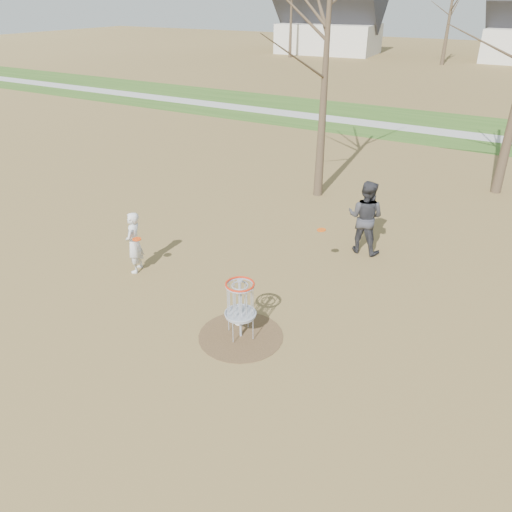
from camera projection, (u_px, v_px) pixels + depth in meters
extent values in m
plane|color=brown|center=(241.00, 336.00, 10.56)|extent=(160.00, 160.00, 0.00)
cube|color=#2D5119|center=(447.00, 128.00, 26.59)|extent=(160.00, 8.00, 0.01)
cube|color=#9E9E99|center=(443.00, 132.00, 25.83)|extent=(160.00, 1.50, 0.01)
cylinder|color=#47331E|center=(241.00, 336.00, 10.55)|extent=(1.80, 1.80, 0.01)
imported|color=silver|center=(134.00, 243.00, 12.66)|extent=(0.57, 0.69, 1.63)
imported|color=#313136|center=(365.00, 217.00, 13.56)|extent=(1.01, 0.79, 2.06)
cylinder|color=white|center=(239.00, 322.00, 10.96)|extent=(0.22, 0.22, 0.02)
cylinder|color=#E44F0C|center=(321.00, 230.00, 12.20)|extent=(0.22, 0.22, 0.04)
cylinder|color=#EB410C|center=(137.00, 239.00, 12.35)|extent=(0.22, 0.22, 0.02)
cylinder|color=#9EA3AD|center=(240.00, 310.00, 10.24)|extent=(0.05, 0.05, 1.35)
cylinder|color=#9EA3AD|center=(240.00, 315.00, 10.30)|extent=(0.64, 0.64, 0.04)
torus|color=#9EA3AD|center=(240.00, 286.00, 9.97)|extent=(0.60, 0.60, 0.04)
torus|color=red|center=(240.00, 284.00, 9.95)|extent=(0.60, 0.60, 0.04)
cone|color=#382B1E|center=(324.00, 86.00, 16.18)|extent=(0.32, 0.32, 7.50)
cone|color=#382B1E|center=(291.00, 18.00, 53.58)|extent=(0.36, 0.36, 8.00)
cone|color=#382B1E|center=(450.00, 15.00, 47.77)|extent=(0.40, 0.40, 9.00)
cube|color=silver|center=(329.00, 39.00, 58.40)|extent=(11.46, 7.75, 3.20)
pyramid|color=#2D2D33|center=(331.00, 6.00, 56.82)|extent=(12.01, 7.79, 3.55)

